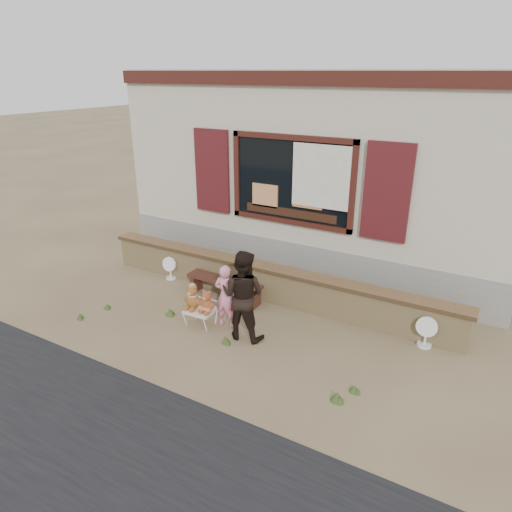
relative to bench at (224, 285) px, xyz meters
The scene contains 12 objects.
ground 0.96m from the bench, 41.86° to the right, with size 80.00×80.00×0.00m, color brown.
shopfront 4.29m from the bench, 80.00° to the left, with size 8.04×5.13×4.00m.
brick_wall 0.79m from the bench, 29.58° to the left, with size 7.10×0.36×0.67m.
bench is the anchor object (origin of this frame).
folding_chair 1.01m from the bench, 79.95° to the right, with size 0.49×0.44×0.29m.
teddy_bear_left 1.03m from the bench, 87.88° to the right, with size 0.32×0.28×0.44m, color brown, non-canonical shape.
teddy_bear_right 1.06m from the bench, 72.27° to the right, with size 0.29×0.25×0.39m, color brown, non-canonical shape.
child 1.02m from the bench, 55.02° to the right, with size 0.40×0.26×1.09m, color pink.
adult 1.45m from the bench, 44.24° to the right, with size 0.72×0.56×1.48m, color black.
fan_left 1.46m from the bench, behind, with size 0.31×0.20×0.48m.
fan_right 3.58m from the bench, ahead, with size 0.32×0.22×0.52m.
grass_tufts 1.49m from the bench, 57.84° to the right, with size 4.87×1.57×0.16m.
Camera 1 is at (3.60, -5.75, 3.98)m, focal length 32.00 mm.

